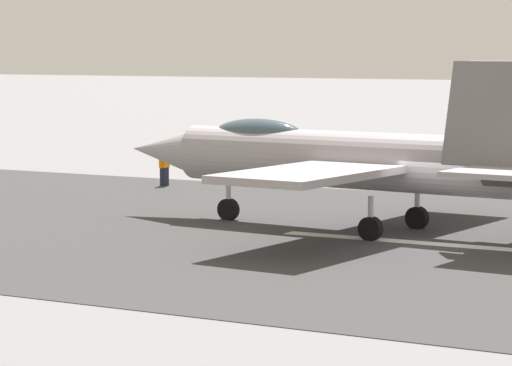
% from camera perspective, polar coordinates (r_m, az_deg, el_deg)
% --- Properties ---
extents(ground_plane, '(400.00, 400.00, 0.00)m').
position_cam_1_polar(ground_plane, '(40.93, 7.54, -2.64)').
color(ground_plane, slate).
extents(runway_strip, '(240.00, 26.00, 0.02)m').
position_cam_1_polar(runway_strip, '(40.92, 7.57, -2.63)').
color(runway_strip, '#383939').
rests_on(runway_strip, ground).
extents(fighter_jet, '(16.85, 14.48, 5.61)m').
position_cam_1_polar(fighter_jet, '(43.44, 3.94, 1.10)').
color(fighter_jet, '#9D979D').
rests_on(fighter_jet, ground).
extents(crew_person, '(0.28, 0.70, 1.72)m').
position_cam_1_polar(crew_person, '(57.67, -3.98, 0.71)').
color(crew_person, '#1E2338').
rests_on(crew_person, ground).
extents(marker_cone_mid, '(0.44, 0.44, 0.55)m').
position_cam_1_polar(marker_cone_mid, '(56.54, 0.93, 0.03)').
color(marker_cone_mid, orange).
rests_on(marker_cone_mid, ground).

